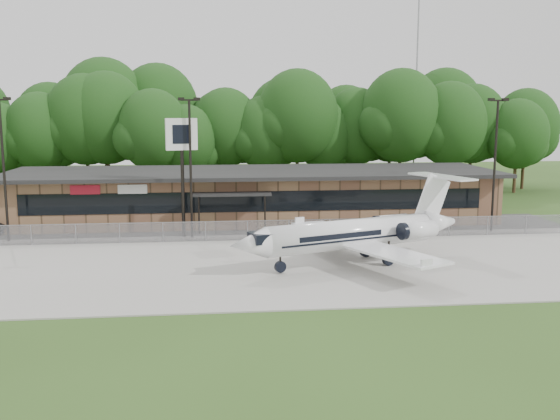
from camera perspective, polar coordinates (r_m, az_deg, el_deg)
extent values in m
plane|color=#2F4C1B|center=(30.59, 0.49, -8.67)|extent=(160.00, 160.00, 0.00)
cube|color=#9E9B93|center=(38.23, -0.90, -4.96)|extent=(64.00, 18.00, 0.08)
cube|color=#383835|center=(49.43, -2.12, -1.73)|extent=(50.00, 9.00, 0.06)
cube|color=olive|center=(53.54, -2.47, 1.24)|extent=(40.00, 10.00, 4.00)
cube|color=black|center=(48.54, -2.09, 0.78)|extent=(36.00, 0.08, 1.60)
cube|color=black|center=(52.79, -2.45, 3.48)|extent=(41.00, 11.50, 0.30)
cube|color=black|center=(47.77, -4.44, 1.47)|extent=(6.00, 1.60, 0.20)
cube|color=#AF1526|center=(49.20, -17.38, 1.77)|extent=(2.20, 0.06, 0.70)
cube|color=silver|center=(48.63, -13.34, 1.86)|extent=(2.20, 0.06, 0.70)
cube|color=gray|center=(44.89, -1.72, -1.91)|extent=(46.00, 0.03, 1.50)
cube|color=gray|center=(44.75, -1.72, -0.97)|extent=(46.00, 0.04, 0.04)
cylinder|color=gray|center=(81.06, 12.35, 11.17)|extent=(0.20, 0.20, 25.00)
cylinder|color=black|center=(47.92, -23.92, 3.15)|extent=(0.18, 0.18, 10.00)
cube|color=black|center=(47.56, -23.69, 9.31)|extent=(0.45, 0.30, 0.22)
cylinder|color=black|center=(45.66, -8.17, 3.58)|extent=(0.18, 0.18, 10.00)
cube|color=black|center=(45.46, -8.32, 9.93)|extent=(1.20, 0.12, 0.12)
cube|color=black|center=(45.48, -9.02, 10.00)|extent=(0.45, 0.30, 0.22)
cube|color=black|center=(45.44, -7.61, 10.03)|extent=(0.45, 0.30, 0.22)
cylinder|color=black|center=(50.39, 19.03, 3.69)|extent=(0.18, 0.18, 10.00)
cube|color=black|center=(50.20, 19.33, 9.43)|extent=(1.20, 0.12, 0.12)
cube|color=black|center=(49.97, 18.76, 9.55)|extent=(0.45, 0.30, 0.22)
cube|color=black|center=(50.44, 19.91, 9.48)|extent=(0.45, 0.30, 0.22)
cylinder|color=white|center=(37.77, 6.39, -2.32)|extent=(11.04, 5.46, 1.78)
cone|color=white|center=(34.72, -2.94, -3.30)|extent=(2.69, 2.43, 1.78)
cone|color=white|center=(41.71, 14.27, -1.22)|extent=(2.90, 2.50, 1.78)
cube|color=white|center=(35.24, 10.34, -4.08)|extent=(4.57, 7.09, 0.13)
cube|color=white|center=(41.21, 4.30, -2.03)|extent=(4.57, 7.09, 0.13)
cylinder|color=white|center=(38.92, 12.47, -1.89)|extent=(2.64, 1.77, 1.00)
cylinder|color=white|center=(41.09, 10.07, -1.24)|extent=(2.64, 1.77, 1.00)
cube|color=white|center=(41.11, 13.77, 0.92)|extent=(2.62, 1.08, 3.34)
cube|color=white|center=(41.37, 14.55, 2.87)|extent=(3.10, 5.29, 0.11)
cube|color=black|center=(34.96, -1.77, -2.68)|extent=(1.50, 1.63, 0.55)
cube|color=black|center=(39.18, 8.83, -4.20)|extent=(1.74, 2.81, 0.78)
cylinder|color=black|center=(35.88, 0.03, -5.33)|extent=(0.85, 0.85, 0.24)
cylinder|color=black|center=(46.07, -8.89, 2.58)|extent=(0.30, 0.30, 8.35)
cube|color=silver|center=(45.81, -9.00, 6.86)|extent=(2.29, 0.82, 2.30)
cube|color=black|center=(45.68, -8.96, 6.85)|extent=(1.32, 0.38, 1.36)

